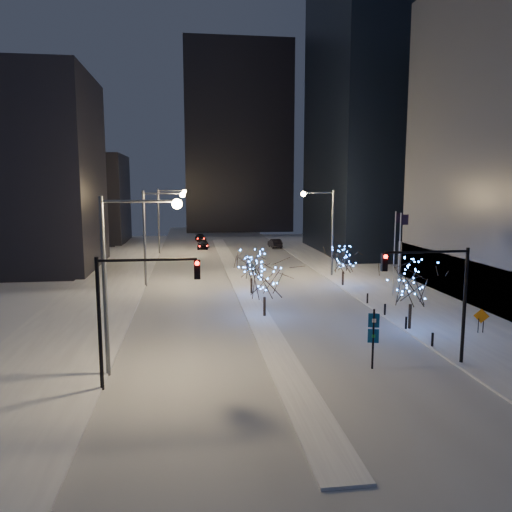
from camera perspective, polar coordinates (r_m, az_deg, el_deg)
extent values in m
plane|color=white|center=(28.15, 4.02, -13.96)|extent=(160.00, 160.00, 0.00)
cube|color=silver|center=(61.68, -2.54, -1.73)|extent=(20.00, 130.00, 0.02)
cube|color=white|center=(56.76, -2.09, -2.53)|extent=(2.00, 80.00, 0.15)
cube|color=white|center=(50.97, 16.13, -4.08)|extent=(10.00, 90.00, 0.15)
cube|color=white|center=(47.52, -17.99, -5.03)|extent=(8.00, 90.00, 0.15)
cube|color=black|center=(69.34, -27.01, 8.44)|extent=(22.00, 18.00, 24.00)
cube|color=black|center=(97.77, -19.95, 6.15)|extent=(18.00, 16.00, 16.00)
cube|color=black|center=(118.53, -2.17, 13.18)|extent=(24.00, 14.00, 42.00)
cylinder|color=#595E66|center=(28.47, -16.90, -3.52)|extent=(0.24, 0.24, 10.00)
cylinder|color=#595E66|center=(27.67, -13.19, 6.11)|extent=(4.00, 0.16, 0.16)
sphere|color=#FFCD7F|center=(27.55, -9.02, 5.90)|extent=(0.56, 0.56, 0.56)
cylinder|color=#595E66|center=(53.03, -12.63, 1.91)|extent=(0.24, 0.24, 10.00)
cylinder|color=#595E66|center=(52.60, -10.60, 7.05)|extent=(4.00, 0.16, 0.16)
sphere|color=#FFCD7F|center=(52.54, -8.40, 6.93)|extent=(0.56, 0.56, 0.56)
cylinder|color=#595E66|center=(77.87, -11.06, 3.88)|extent=(0.24, 0.24, 10.00)
cylinder|color=#595E66|center=(77.58, -9.67, 7.38)|extent=(4.00, 0.16, 0.16)
sphere|color=#FFCD7F|center=(77.54, -8.18, 7.30)|extent=(0.56, 0.56, 0.56)
cylinder|color=#595E66|center=(58.15, 8.74, 2.54)|extent=(0.24, 0.24, 10.00)
cylinder|color=#595E66|center=(57.42, 7.16, 7.20)|extent=(3.50, 0.16, 0.16)
sphere|color=#FFCD7F|center=(57.01, 5.44, 7.07)|extent=(0.56, 0.56, 0.56)
cylinder|color=black|center=(26.89, -17.45, -7.50)|extent=(0.20, 0.20, 7.00)
cylinder|color=black|center=(25.89, -12.30, -0.44)|extent=(5.00, 0.14, 0.14)
cube|color=black|center=(25.89, -6.74, -1.54)|extent=(0.32, 0.28, 1.00)
sphere|color=#FF0C05|center=(25.66, -6.75, -0.84)|extent=(0.22, 0.22, 0.22)
cylinder|color=black|center=(31.71, 22.72, -5.40)|extent=(0.20, 0.20, 7.00)
cylinder|color=black|center=(29.94, 18.93, 0.45)|extent=(5.00, 0.14, 0.14)
cube|color=black|center=(28.99, 14.45, -0.71)|extent=(0.32, 0.28, 1.00)
sphere|color=#FF0C05|center=(28.77, 14.61, -0.07)|extent=(0.22, 0.22, 0.22)
cylinder|color=silver|center=(45.86, 16.04, -0.24)|extent=(0.10, 0.10, 8.00)
cube|color=black|center=(45.65, 16.62, 4.00)|extent=(0.70, 0.03, 0.90)
cylinder|color=silver|center=(48.36, 15.51, 0.21)|extent=(0.10, 0.10, 8.00)
cube|color=black|center=(48.17, 16.05, 4.22)|extent=(0.70, 0.03, 0.90)
cylinder|color=black|center=(34.83, 19.52, -8.98)|extent=(0.16, 0.16, 0.90)
cylinder|color=black|center=(38.28, 16.78, -7.32)|extent=(0.16, 0.16, 0.90)
cylinder|color=black|center=(41.83, 14.52, -5.92)|extent=(0.16, 0.16, 0.90)
cylinder|color=black|center=(45.45, 12.62, -4.74)|extent=(0.16, 0.16, 0.90)
imported|color=black|center=(83.56, -6.09, 1.33)|extent=(2.04, 4.43, 1.47)
imported|color=black|center=(84.62, 2.18, 1.47)|extent=(1.88, 4.63, 1.49)
imported|color=#222127|center=(94.96, -6.36, 2.08)|extent=(2.23, 4.50, 1.26)
cylinder|color=black|center=(40.16, 0.98, -5.78)|extent=(0.22, 0.22, 1.53)
cylinder|color=black|center=(48.33, -0.52, -3.42)|extent=(0.22, 0.22, 1.48)
cylinder|color=black|center=(38.35, 17.18, -6.60)|extent=(0.22, 0.22, 1.82)
cylinder|color=black|center=(53.05, 9.90, -2.52)|extent=(0.22, 0.22, 1.44)
cylinder|color=black|center=(29.81, 13.24, -9.25)|extent=(0.12, 0.12, 3.56)
cube|color=navy|center=(29.49, 13.31, -7.18)|extent=(0.63, 0.26, 0.81)
cube|color=navy|center=(29.75, 13.26, -8.88)|extent=(0.63, 0.26, 0.81)
cylinder|color=black|center=(39.07, 24.06, -7.28)|extent=(0.06, 0.06, 1.03)
cylinder|color=black|center=(39.26, 24.53, -7.24)|extent=(0.06, 0.06, 1.03)
cube|color=orange|center=(38.99, 24.36, -6.26)|extent=(1.00, 0.43, 1.06)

